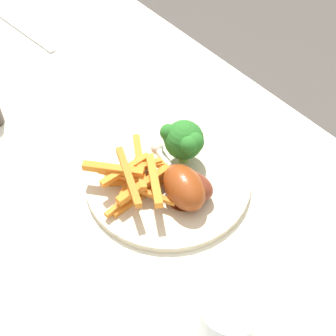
# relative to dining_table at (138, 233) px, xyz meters

# --- Properties ---
(dining_table) EXTENTS (1.29, 0.66, 0.72)m
(dining_table) POSITION_rel_dining_table_xyz_m (0.00, 0.00, 0.00)
(dining_table) COLOR silver
(dining_table) RESTS_ON ground_plane
(dinner_plate) EXTENTS (0.25, 0.25, 0.01)m
(dinner_plate) POSITION_rel_dining_table_xyz_m (0.01, 0.05, 0.11)
(dinner_plate) COLOR beige
(dinner_plate) RESTS_ON dining_table
(broccoli_floret_front) EXTENTS (0.07, 0.06, 0.07)m
(broccoli_floret_front) POSITION_rel_dining_table_xyz_m (0.00, 0.09, 0.16)
(broccoli_floret_front) COLOR #81BC47
(broccoli_floret_front) RESTS_ON dinner_plate
(carrot_fries_pile) EXTENTS (0.14, 0.12, 0.04)m
(carrot_fries_pile) POSITION_rel_dining_table_xyz_m (-0.00, 0.01, 0.14)
(carrot_fries_pile) COLOR orange
(carrot_fries_pile) RESTS_ON dinner_plate
(chicken_drumstick_near) EXTENTS (0.14, 0.07, 0.05)m
(chicken_drumstick_near) POSITION_rel_dining_table_xyz_m (0.05, 0.05, 0.14)
(chicken_drumstick_near) COLOR #61220C
(chicken_drumstick_near) RESTS_ON dinner_plate
(chicken_drumstick_far) EXTENTS (0.12, 0.07, 0.04)m
(chicken_drumstick_far) POSITION_rel_dining_table_xyz_m (0.05, 0.06, 0.14)
(chicken_drumstick_far) COLOR #4D1B11
(chicken_drumstick_far) RESTS_ON dinner_plate
(fork) EXTENTS (0.19, 0.03, 0.00)m
(fork) POSITION_rel_dining_table_xyz_m (-0.48, 0.07, 0.11)
(fork) COLOR silver
(fork) RESTS_ON dining_table
(water_glass) EXTENTS (0.07, 0.07, 0.11)m
(water_glass) POSITION_rel_dining_table_xyz_m (0.24, -0.05, 0.16)
(water_glass) COLOR silver
(water_glass) RESTS_ON dining_table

